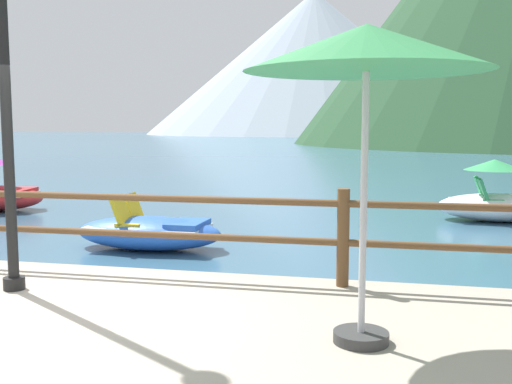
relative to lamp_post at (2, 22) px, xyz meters
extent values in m
plane|color=#38607A|center=(0.65, 39.25, -2.88)|extent=(200.00, 200.00, 0.00)
cylinder|color=brown|center=(3.03, 0.80, -2.01)|extent=(0.12, 0.12, 0.95)
cylinder|color=brown|center=(0.65, 0.80, -1.67)|extent=(23.80, 0.07, 0.07)
cylinder|color=brown|center=(0.65, 0.80, -2.05)|extent=(23.80, 0.07, 0.07)
cylinder|color=black|center=(0.00, 0.00, -0.55)|extent=(0.10, 0.10, 3.86)
cylinder|color=black|center=(0.00, 0.00, -2.42)|extent=(0.20, 0.20, 0.12)
cylinder|color=#B2B2B7|center=(3.28, -0.69, -1.48)|extent=(0.05, 0.05, 2.00)
cone|color=#338E4C|center=(3.28, -0.69, -0.40)|extent=(1.70, 1.70, 0.32)
cylinder|color=#333333|center=(3.28, -0.69, -2.44)|extent=(0.40, 0.40, 0.08)
ellipsoid|color=white|center=(5.65, 7.97, -2.60)|extent=(2.43, 1.28, 0.56)
cube|color=silver|center=(5.65, 7.97, -2.50)|extent=(1.90, 1.05, 0.06)
cube|color=#339956|center=(5.47, 7.72, -2.43)|extent=(0.40, 0.40, 0.08)
cube|color=#339956|center=(5.29, 7.72, -2.21)|extent=(0.21, 0.40, 0.43)
cube|color=#339956|center=(5.47, 8.23, -2.43)|extent=(0.40, 0.40, 0.08)
cube|color=#339956|center=(5.29, 8.22, -2.21)|extent=(0.21, 0.40, 0.43)
cone|color=#339956|center=(5.53, 7.97, -1.73)|extent=(1.21, 1.21, 0.22)
ellipsoid|color=blue|center=(-0.24, 3.82, -2.62)|extent=(2.38, 1.15, 0.51)
cube|color=silver|center=(-0.24, 3.82, -2.53)|extent=(1.86, 0.94, 0.06)
cube|color=yellow|center=(-0.42, 3.60, -2.46)|extent=(0.40, 0.40, 0.08)
cube|color=yellow|center=(-0.60, 3.60, -2.24)|extent=(0.21, 0.40, 0.43)
cube|color=yellow|center=(-0.41, 4.05, -2.46)|extent=(0.40, 0.40, 0.08)
cube|color=yellow|center=(-0.59, 4.05, -2.24)|extent=(0.21, 0.40, 0.43)
cube|color=blue|center=(0.41, 3.82, -2.47)|extent=(0.53, 0.79, 0.12)
cube|color=red|center=(-4.79, 7.17, -2.44)|extent=(0.64, 0.96, 0.12)
cone|color=#284C2D|center=(9.43, 68.11, 8.13)|extent=(29.75, 29.75, 22.02)
cone|color=#9EADBC|center=(-12.33, 120.36, 11.59)|extent=(68.52, 68.52, 28.94)
camera|label=1|loc=(3.45, -4.93, -0.92)|focal=42.13mm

